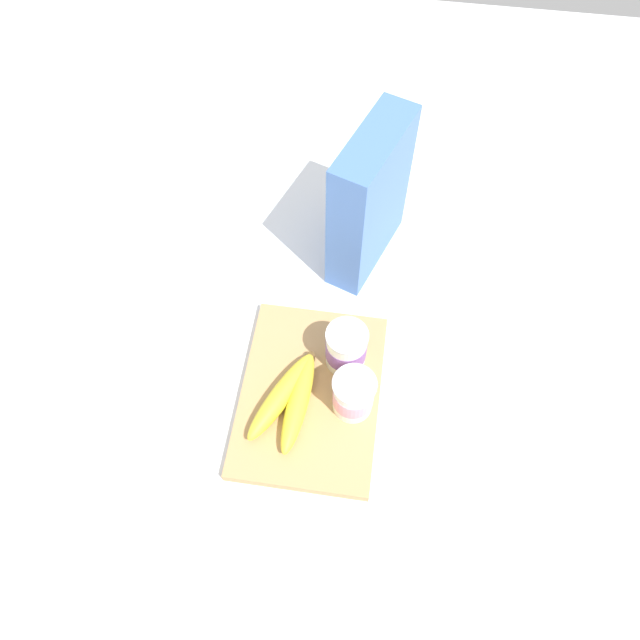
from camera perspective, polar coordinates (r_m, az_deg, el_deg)
The scene contains 6 objects.
ground_plane at distance 1.05m, azimuth -0.91°, elevation -7.32°, with size 2.40×2.40×0.00m, color white.
cutting_board at distance 1.04m, azimuth -0.91°, elevation -7.09°, with size 0.33×0.23×0.02m, color tan.
cereal_box at distance 1.10m, azimuth 4.71°, elevation 11.18°, with size 0.21×0.07×0.30m, color #4770B7.
yogurt_cup_front at distance 1.02m, azimuth 2.49°, elevation -2.67°, with size 0.07×0.07×0.09m.
yogurt_cup_back at distance 0.98m, azimuth 3.18°, elevation -7.09°, with size 0.07×0.07×0.09m.
banana_bunch at distance 1.01m, azimuth -2.92°, elevation -7.45°, with size 0.19×0.11×0.04m.
Camera 1 is at (0.41, 0.08, 0.97)m, focal length 33.80 mm.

